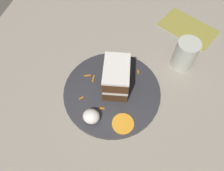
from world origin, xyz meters
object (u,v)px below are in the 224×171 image
(cake_slice, at_px, (116,77))
(orange_garnish, at_px, (123,124))
(cream_dollop, at_px, (91,116))
(drinking_glass, at_px, (184,56))
(plate, at_px, (112,92))
(menu_card, at_px, (188,28))

(cake_slice, distance_m, orange_garnish, 0.14)
(cream_dollop, height_order, orange_garnish, cream_dollop)
(cake_slice, height_order, drinking_glass, cake_slice)
(plate, distance_m, drinking_glass, 0.27)
(cream_dollop, distance_m, orange_garnish, 0.09)
(cream_dollop, relative_size, drinking_glass, 0.47)
(cake_slice, xyz_separation_m, orange_garnish, (-0.05, 0.12, -0.05))
(cream_dollop, distance_m, drinking_glass, 0.36)
(cream_dollop, height_order, menu_card, cream_dollop)
(drinking_glass, bearing_deg, cream_dollop, 51.18)
(cake_slice, bearing_deg, cream_dollop, -118.23)
(plate, xyz_separation_m, drinking_glass, (-0.20, -0.18, 0.04))
(orange_garnish, xyz_separation_m, menu_card, (-0.14, -0.45, -0.01))
(cake_slice, relative_size, drinking_glass, 1.18)
(plate, relative_size, menu_card, 1.48)
(menu_card, bearing_deg, cake_slice, -5.93)
(cake_slice, xyz_separation_m, menu_card, (-0.20, -0.33, -0.06))
(orange_garnish, distance_m, menu_card, 0.47)
(drinking_glass, bearing_deg, plate, 41.97)
(plate, distance_m, orange_garnish, 0.11)
(orange_garnish, bearing_deg, menu_card, -107.51)
(orange_garnish, relative_size, menu_card, 0.31)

